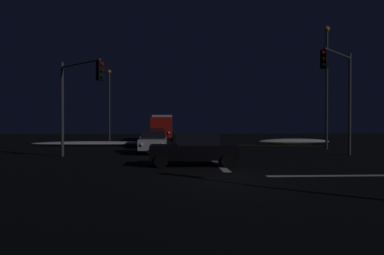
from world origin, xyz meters
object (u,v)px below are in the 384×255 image
(sedan_gray, at_px, (156,136))
(sedan_silver, at_px, (153,138))
(sedan_black_crossing, at_px, (194,149))
(traffic_signal_ne, at_px, (340,83))
(streetlamp_right_near, at_px, (327,79))
(traffic_signal_nw, at_px, (78,90))
(streetlamp_left_far, at_px, (109,100))
(sedan_white, at_px, (153,142))
(box_truck, at_px, (162,126))

(sedan_gray, bearing_deg, sedan_silver, -89.89)
(sedan_black_crossing, relative_size, traffic_signal_ne, 0.65)
(sedan_gray, bearing_deg, traffic_signal_ne, -52.62)
(sedan_black_crossing, xyz_separation_m, streetlamp_right_near, (11.18, 10.63, 4.79))
(sedan_silver, bearing_deg, traffic_signal_nw, -112.38)
(traffic_signal_ne, distance_m, streetlamp_left_far, 28.70)
(sedan_gray, bearing_deg, sedan_white, -88.20)
(sedan_white, height_order, sedan_black_crossing, same)
(streetlamp_right_near, height_order, streetlamp_left_far, streetlamp_right_near)
(traffic_signal_nw, relative_size, streetlamp_left_far, 0.69)
(streetlamp_right_near, bearing_deg, box_truck, 129.23)
(box_truck, distance_m, streetlamp_left_far, 7.13)
(box_truck, bearing_deg, traffic_signal_ne, -63.28)
(sedan_gray, bearing_deg, traffic_signal_nw, -103.83)
(traffic_signal_ne, xyz_separation_m, streetlamp_right_near, (1.93, 6.43, 1.03))
(traffic_signal_nw, bearing_deg, sedan_gray, 76.17)
(traffic_signal_nw, bearing_deg, sedan_white, 39.32)
(sedan_black_crossing, relative_size, streetlamp_left_far, 0.51)
(sedan_gray, distance_m, traffic_signal_ne, 20.16)
(sedan_white, distance_m, traffic_signal_nw, 6.42)
(sedan_gray, xyz_separation_m, traffic_signal_nw, (-3.89, -15.78, 3.27))
(box_truck, xyz_separation_m, streetlamp_right_near, (13.50, -16.53, 3.88))
(sedan_white, bearing_deg, streetlamp_right_near, 12.41)
(streetlamp_left_far, bearing_deg, box_truck, 4.80)
(sedan_silver, relative_size, streetlamp_left_far, 0.51)
(sedan_white, bearing_deg, traffic_signal_nw, -140.68)
(traffic_signal_nw, xyz_separation_m, streetlamp_left_far, (-1.98, 22.48, 0.87))
(box_truck, height_order, streetlamp_right_near, streetlamp_right_near)
(traffic_signal_ne, bearing_deg, streetlamp_right_near, 73.27)
(traffic_signal_nw, bearing_deg, sedan_silver, 67.62)
(sedan_gray, relative_size, streetlamp_left_far, 0.51)
(sedan_black_crossing, height_order, streetlamp_left_far, streetlamp_left_far)
(sedan_gray, relative_size, traffic_signal_nw, 0.74)
(sedan_white, height_order, streetlamp_right_near, streetlamp_right_near)
(sedan_gray, distance_m, box_truck, 7.30)
(sedan_silver, distance_m, box_truck, 13.59)
(traffic_signal_nw, height_order, streetlamp_right_near, streetlamp_right_near)
(sedan_black_crossing, bearing_deg, traffic_signal_ne, 24.40)
(box_truck, bearing_deg, sedan_silver, -91.89)
(sedan_black_crossing, bearing_deg, sedan_silver, 101.49)
(sedan_white, relative_size, traffic_signal_nw, 0.74)
(sedan_white, height_order, traffic_signal_nw, traffic_signal_nw)
(sedan_white, distance_m, box_truck, 19.54)
(box_truck, relative_size, streetlamp_left_far, 0.97)
(box_truck, bearing_deg, streetlamp_left_far, -175.20)
(sedan_gray, relative_size, streetlamp_right_near, 0.44)
(traffic_signal_ne, relative_size, streetlamp_right_near, 0.68)
(sedan_gray, bearing_deg, box_truck, 86.37)
(sedan_black_crossing, height_order, streetlamp_right_near, streetlamp_right_near)
(streetlamp_right_near, bearing_deg, traffic_signal_ne, -106.73)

